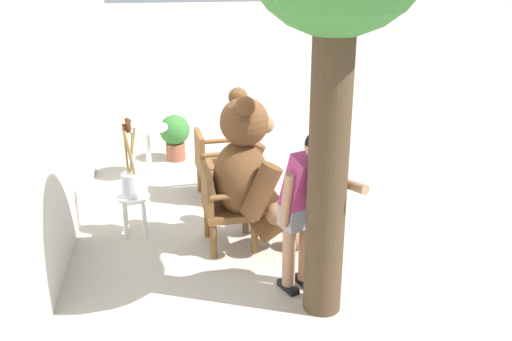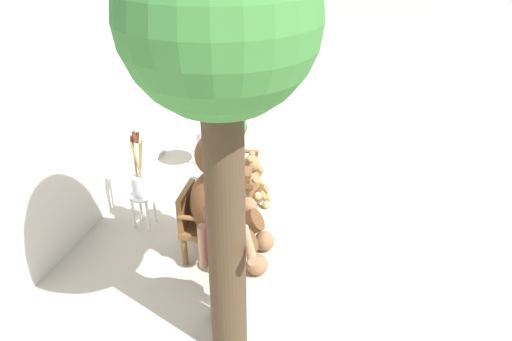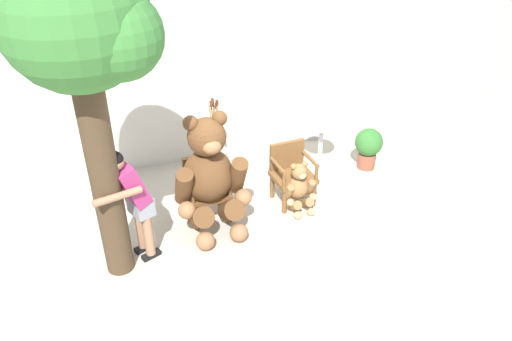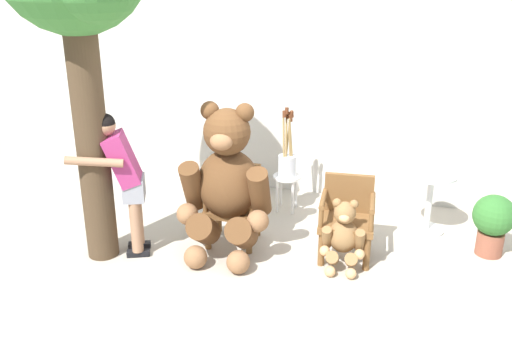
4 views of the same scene
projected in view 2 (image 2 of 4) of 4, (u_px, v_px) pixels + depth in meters
The scene contains 12 objects.
ground_plane at pixel (276, 233), 6.30m from camera, with size 60.00×60.00×0.00m, color #B2A899.
back_wall at pixel (90, 112), 6.18m from camera, with size 10.00×0.16×2.80m, color beige.
wooden_chair_left at pixel (202, 221), 5.72m from camera, with size 0.59×0.56×0.86m.
wooden_chair_right at pixel (233, 171), 6.78m from camera, with size 0.60×0.56×0.86m.
teddy_bear_large at pixel (223, 198), 5.51m from camera, with size 0.98×0.95×1.64m.
teddy_bear_small at pixel (254, 180), 6.77m from camera, with size 0.45×0.44×0.75m.
person_visitor at pixel (224, 247), 4.52m from camera, with size 0.68×0.67×1.56m.
white_stool at pixel (143, 201), 6.30m from camera, with size 0.34×0.34×0.46m.
brush_bucket at pixel (140, 181), 6.15m from camera, with size 0.22×0.22×0.87m.
round_side_table at pixel (198, 141), 7.68m from camera, with size 0.56×0.56×0.72m.
patio_tree at pixel (227, 38), 3.40m from camera, with size 1.48×1.41×3.72m.
potted_plant at pixel (234, 130), 8.18m from camera, with size 0.44×0.44×0.68m.
Camera 2 is at (-5.08, -1.07, 3.67)m, focal length 35.00 mm.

